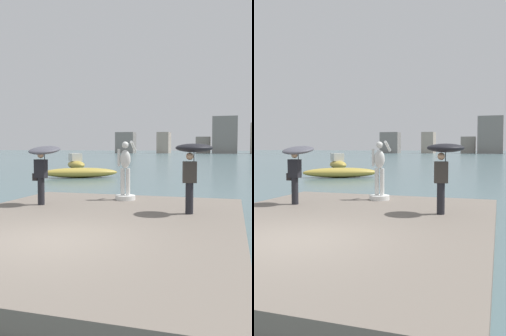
{
  "view_description": "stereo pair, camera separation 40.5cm",
  "coord_description": "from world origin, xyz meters",
  "views": [
    {
      "loc": [
        3.58,
        -6.55,
        2.28
      ],
      "look_at": [
        0.0,
        5.62,
        1.55
      ],
      "focal_mm": 38.88,
      "sensor_mm": 36.0,
      "label": 1
    },
    {
      "loc": [
        3.96,
        -6.43,
        2.28
      ],
      "look_at": [
        0.0,
        5.62,
        1.55
      ],
      "focal_mm": 38.88,
      "sensor_mm": 36.0,
      "label": 2
    }
  ],
  "objects": [
    {
      "name": "ground_plane",
      "position": [
        0.0,
        40.0,
        0.0
      ],
      "size": [
        400.0,
        400.0,
        0.0
      ],
      "primitive_type": "plane",
      "color": "#4C666B"
    },
    {
      "name": "pier",
      "position": [
        0.0,
        2.05,
        0.2
      ],
      "size": [
        7.79,
        10.1,
        0.4
      ],
      "primitive_type": "cube",
      "color": "#70665B",
      "rests_on": "ground"
    },
    {
      "name": "statue_white_figure",
      "position": [
        -0.09,
        5.82,
        1.21
      ],
      "size": [
        0.72,
        0.92,
        2.11
      ],
      "color": "silver",
      "rests_on": "pier"
    },
    {
      "name": "onlooker_left",
      "position": [
        -2.32,
        3.99,
        1.9
      ],
      "size": [
        1.07,
        1.09,
        1.98
      ],
      "color": "black",
      "rests_on": "pier"
    },
    {
      "name": "onlooker_right",
      "position": [
        2.5,
        3.74,
        1.99
      ],
      "size": [
        1.23,
        1.24,
        2.0
      ],
      "color": "black",
      "rests_on": "pier"
    },
    {
      "name": "boat_near",
      "position": [
        -12.16,
        28.39,
        0.6
      ],
      "size": [
        3.53,
        3.73,
        1.63
      ],
      "color": "#B2993D",
      "rests_on": "ground"
    },
    {
      "name": "boat_mid",
      "position": [
        -7.36,
        18.47,
        0.37
      ],
      "size": [
        5.62,
        3.64,
        0.74
      ],
      "color": "#B2993D",
      "rests_on": "ground"
    },
    {
      "name": "distant_skyline",
      "position": [
        4.15,
        129.46,
        5.06
      ],
      "size": [
        72.1,
        12.63,
        13.4
      ],
      "color": "gray",
      "rests_on": "ground"
    }
  ]
}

